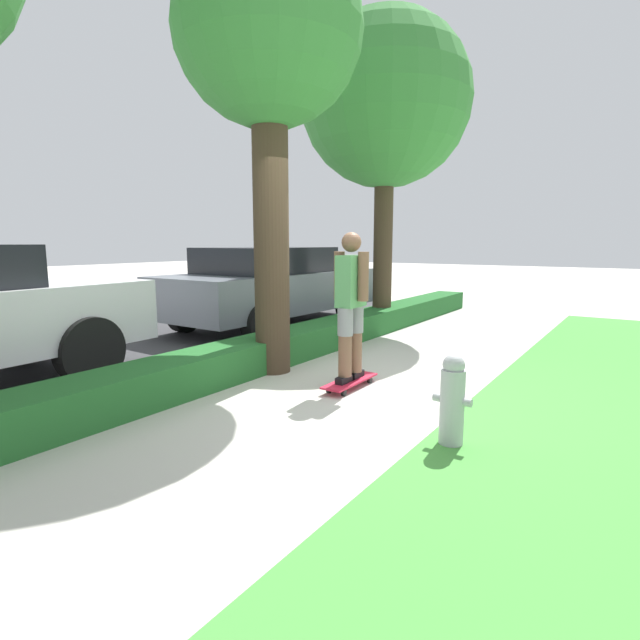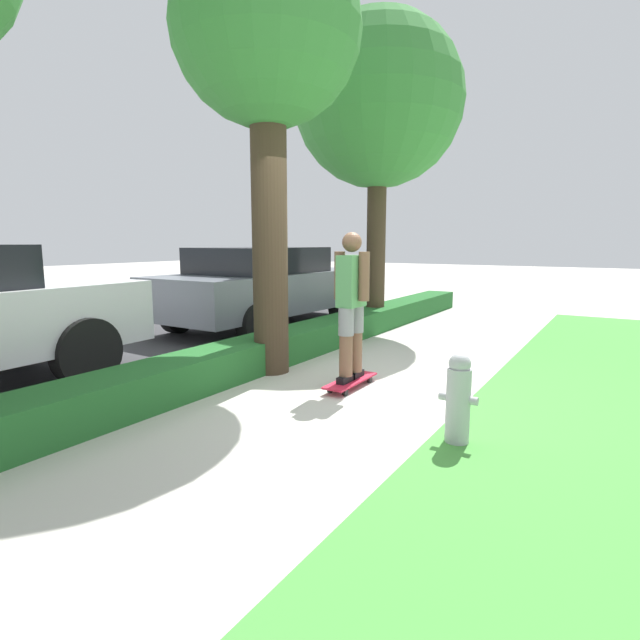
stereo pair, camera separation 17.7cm
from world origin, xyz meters
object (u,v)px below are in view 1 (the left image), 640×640
object	(u,v)px
parked_car_middle	(270,285)
fire_hydrant	(452,400)
tree_far	(386,103)
skateboard	(350,381)
skater_person	(351,303)
tree_mid	(268,41)

from	to	relation	value
parked_car_middle	fire_hydrant	xyz separation A→B (m)	(-3.55, -4.70, -0.41)
tree_far	skateboard	bearing A→B (deg)	-158.16
parked_car_middle	skater_person	bearing A→B (deg)	-127.71
skateboard	fire_hydrant	world-z (taller)	fire_hydrant
tree_far	fire_hydrant	xyz separation A→B (m)	(-4.57, -2.90, -3.58)
skater_person	parked_car_middle	world-z (taller)	skater_person
parked_car_middle	tree_far	bearing A→B (deg)	-59.06
skateboard	tree_far	world-z (taller)	tree_far
skater_person	tree_mid	world-z (taller)	tree_mid
skater_person	skateboard	bearing A→B (deg)	0.00
skater_person	tree_mid	distance (m)	3.06
tree_mid	fire_hydrant	bearing A→B (deg)	-110.84
tree_far	parked_car_middle	xyz separation A→B (m)	(-1.02, 1.80, -3.17)
tree_far	parked_car_middle	size ratio (longest dim) A/B	1.22
skateboard	parked_car_middle	bearing A→B (deg)	50.87
skateboard	tree_mid	distance (m)	3.87
skateboard	parked_car_middle	distance (m)	4.28
tree_mid	tree_far	world-z (taller)	tree_far
skater_person	fire_hydrant	bearing A→B (deg)	-121.84
tree_mid	tree_far	bearing A→B (deg)	5.32
skater_person	tree_far	distance (m)	4.98
skateboard	tree_mid	world-z (taller)	tree_mid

